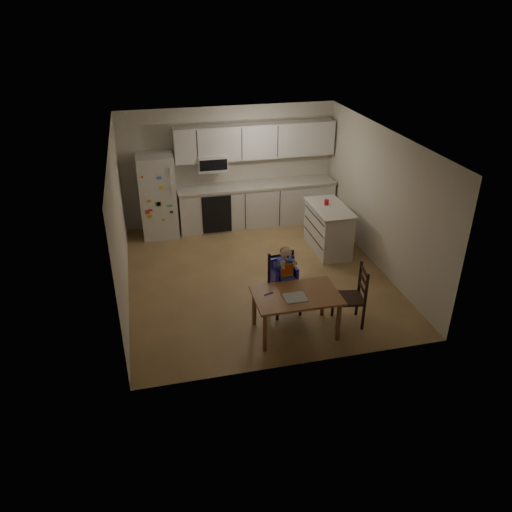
{
  "coord_description": "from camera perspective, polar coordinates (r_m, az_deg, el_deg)",
  "views": [
    {
      "loc": [
        -1.81,
        -7.55,
        4.49
      ],
      "look_at": [
        -0.29,
        -1.18,
        1.03
      ],
      "focal_mm": 35.0,
      "sensor_mm": 36.0,
      "label": 1
    }
  ],
  "objects": [
    {
      "name": "room",
      "position": [
        8.85,
        -0.66,
        6.36
      ],
      "size": [
        4.52,
        5.01,
        2.51
      ],
      "color": "olive",
      "rests_on": "ground"
    },
    {
      "name": "chair_side",
      "position": [
        7.6,
        11.34,
        -4.1
      ],
      "size": [
        0.49,
        0.49,
        0.95
      ],
      "rotation": [
        0.0,
        0.0,
        -1.75
      ],
      "color": "black",
      "rests_on": "ground"
    },
    {
      "name": "kitchen_island",
      "position": [
        9.75,
        8.25,
        3.13
      ],
      "size": [
        0.64,
        1.23,
        0.91
      ],
      "color": "silver",
      "rests_on": "ground"
    },
    {
      "name": "chair_booster",
      "position": [
        7.69,
        3.23,
        -1.86
      ],
      "size": [
        0.47,
        0.47,
        1.13
      ],
      "rotation": [
        0.0,
        0.0,
        0.1
      ],
      "color": "black",
      "rests_on": "ground"
    },
    {
      "name": "red_cup",
      "position": [
        9.64,
        8.06,
        6.1
      ],
      "size": [
        0.08,
        0.08,
        0.1
      ],
      "primitive_type": "cylinder",
      "color": "red",
      "rests_on": "kitchen_island"
    },
    {
      "name": "kitchen_run",
      "position": [
        10.69,
        -0.11,
        8.1
      ],
      "size": [
        3.37,
        0.62,
        2.15
      ],
      "color": "silver",
      "rests_on": "ground"
    },
    {
      "name": "refrigerator",
      "position": [
        10.37,
        -11.18,
        6.76
      ],
      "size": [
        0.72,
        0.7,
        1.7
      ],
      "primitive_type": "cube",
      "color": "silver",
      "rests_on": "ground"
    },
    {
      "name": "toddler_spoon",
      "position": [
        7.17,
        1.39,
        -4.36
      ],
      "size": [
        0.12,
        0.06,
        0.02
      ],
      "primitive_type": "cylinder",
      "rotation": [
        0.0,
        1.57,
        0.35
      ],
      "color": "#3022AD",
      "rests_on": "dining_table"
    },
    {
      "name": "napkin",
      "position": [
        7.11,
        4.51,
        -4.75
      ],
      "size": [
        0.31,
        0.27,
        0.01
      ],
      "primitive_type": "cube",
      "color": "#ACACB1",
      "rests_on": "dining_table"
    },
    {
      "name": "dining_table",
      "position": [
        7.24,
        4.61,
        -4.98
      ],
      "size": [
        1.23,
        0.79,
        0.66
      ],
      "color": "brown",
      "rests_on": "ground"
    }
  ]
}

